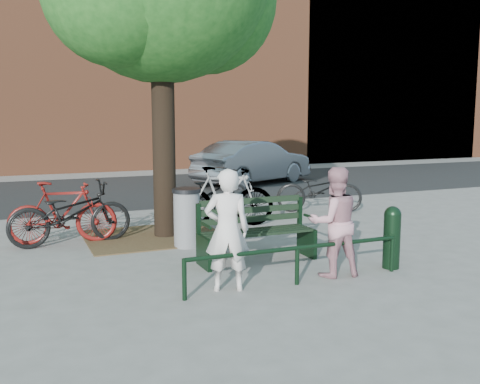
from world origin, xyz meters
name	(u,v)px	position (x,y,z in m)	size (l,w,h in m)	color
ground	(257,261)	(0.00, 0.00, 0.00)	(90.00, 90.00, 0.00)	gray
dirt_pit	(155,236)	(-1.00, 2.20, 0.01)	(2.40, 2.00, 0.02)	brown
road	(135,190)	(0.00, 8.50, 0.01)	(40.00, 7.00, 0.01)	black
townhouse_row	(96,14)	(0.17, 16.00, 6.25)	(45.00, 4.00, 14.00)	brown
park_bench	(255,229)	(0.00, 0.08, 0.48)	(1.74, 0.54, 0.97)	black
guard_railing	(297,254)	(0.00, -1.20, 0.40)	(3.06, 0.06, 0.51)	black
person_left	(227,230)	(-0.90, -1.05, 0.76)	(0.55, 0.36, 1.52)	silver
person_right	(334,222)	(0.64, -1.05, 0.74)	(0.72, 0.56, 1.48)	#B87E8A
bollard	(392,235)	(1.60, -1.06, 0.48)	(0.24, 0.24, 0.89)	black
litter_bin	(187,217)	(-0.68, 1.29, 0.49)	(0.47, 0.47, 0.97)	gray
bicycle_a	(70,213)	(-2.43, 2.20, 0.53)	(0.70, 2.02, 1.06)	black
bicycle_b	(63,213)	(-2.54, 2.30, 0.53)	(0.50, 1.78, 1.07)	#61100D
bicycle_c	(210,191)	(0.74, 4.09, 0.49)	(0.65, 1.87, 0.98)	black
bicycle_d	(224,197)	(0.47, 2.56, 0.59)	(0.56, 1.97, 1.18)	gray
bicycle_e	(319,190)	(3.04, 3.23, 0.50)	(0.66, 1.90, 1.00)	black
parked_car	(253,162)	(3.78, 8.44, 0.69)	(1.47, 4.21, 1.39)	gray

